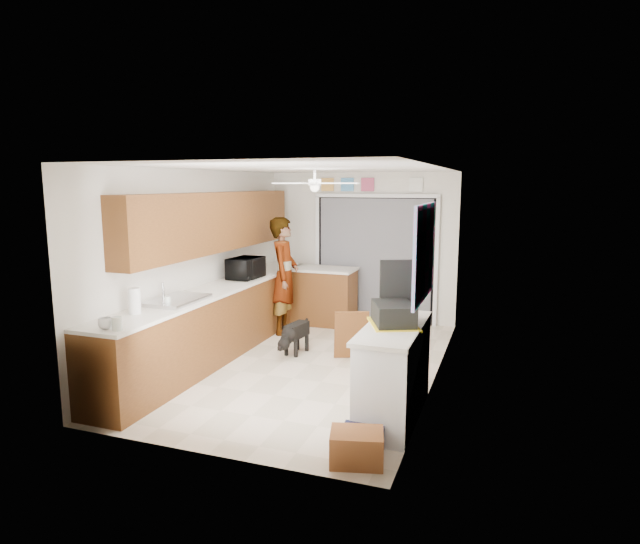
% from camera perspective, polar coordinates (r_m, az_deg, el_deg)
% --- Properties ---
extents(floor, '(5.00, 5.00, 0.00)m').
position_cam_1_polar(floor, '(7.05, -1.11, -9.77)').
color(floor, beige).
rests_on(floor, ground).
extents(ceiling, '(5.00, 5.00, 0.00)m').
position_cam_1_polar(ceiling, '(6.66, -1.17, 11.00)').
color(ceiling, white).
rests_on(ceiling, ground).
extents(wall_back, '(3.20, 0.00, 3.20)m').
position_cam_1_polar(wall_back, '(9.10, 4.44, 2.65)').
color(wall_back, silver).
rests_on(wall_back, ground).
extents(wall_front, '(3.20, 0.00, 3.20)m').
position_cam_1_polar(wall_front, '(4.54, -12.40, -4.39)').
color(wall_front, silver).
rests_on(wall_front, ground).
extents(wall_left, '(0.00, 5.00, 5.00)m').
position_cam_1_polar(wall_left, '(7.45, -12.72, 0.96)').
color(wall_left, silver).
rests_on(wall_left, ground).
extents(wall_right, '(0.00, 5.00, 5.00)m').
position_cam_1_polar(wall_right, '(6.36, 12.47, -0.45)').
color(wall_right, silver).
rests_on(wall_right, ground).
extents(left_base_cabinets, '(0.60, 4.80, 0.90)m').
position_cam_1_polar(left_base_cabinets, '(7.46, -10.54, -5.24)').
color(left_base_cabinets, brown).
rests_on(left_base_cabinets, floor).
extents(left_countertop, '(0.62, 4.80, 0.04)m').
position_cam_1_polar(left_countertop, '(7.35, -10.59, -1.70)').
color(left_countertop, white).
rests_on(left_countertop, left_base_cabinets).
extents(upper_cabinets, '(0.32, 4.00, 0.80)m').
position_cam_1_polar(upper_cabinets, '(7.48, -11.02, 5.29)').
color(upper_cabinets, brown).
rests_on(upper_cabinets, wall_left).
extents(sink_basin, '(0.50, 0.76, 0.06)m').
position_cam_1_polar(sink_basin, '(6.52, -15.00, -2.97)').
color(sink_basin, silver).
rests_on(sink_basin, left_countertop).
extents(faucet, '(0.03, 0.03, 0.22)m').
position_cam_1_polar(faucet, '(6.61, -16.40, -2.02)').
color(faucet, silver).
rests_on(faucet, left_countertop).
extents(peninsula_base, '(1.00, 0.60, 0.90)m').
position_cam_1_polar(peninsula_base, '(8.91, 0.42, -2.69)').
color(peninsula_base, brown).
rests_on(peninsula_base, floor).
extents(peninsula_top, '(1.04, 0.64, 0.04)m').
position_cam_1_polar(peninsula_top, '(8.82, 0.42, 0.30)').
color(peninsula_top, white).
rests_on(peninsula_top, peninsula_base).
extents(back_opening_recess, '(2.00, 0.06, 2.10)m').
position_cam_1_polar(back_opening_recess, '(9.04, 5.90, 1.31)').
color(back_opening_recess, black).
rests_on(back_opening_recess, wall_back).
extents(curtain_panel, '(1.90, 0.03, 2.05)m').
position_cam_1_polar(curtain_panel, '(9.00, 5.84, 1.27)').
color(curtain_panel, gray).
rests_on(curtain_panel, wall_back).
extents(door_trim_left, '(0.06, 0.04, 2.10)m').
position_cam_1_polar(door_trim_left, '(9.30, -0.26, 1.58)').
color(door_trim_left, white).
rests_on(door_trim_left, wall_back).
extents(door_trim_right, '(0.06, 0.04, 2.10)m').
position_cam_1_polar(door_trim_right, '(8.83, 12.30, 0.95)').
color(door_trim_right, white).
rests_on(door_trim_right, wall_back).
extents(door_trim_head, '(2.10, 0.04, 0.06)m').
position_cam_1_polar(door_trim_head, '(8.92, 5.97, 8.10)').
color(door_trim_head, white).
rests_on(door_trim_head, wall_back).
extents(header_frame_0, '(0.22, 0.02, 0.22)m').
position_cam_1_polar(header_frame_0, '(9.19, 0.81, 9.31)').
color(header_frame_0, gold).
rests_on(header_frame_0, wall_back).
extents(header_frame_1, '(0.22, 0.02, 0.22)m').
position_cam_1_polar(header_frame_1, '(9.08, 2.93, 9.30)').
color(header_frame_1, '#5099D5').
rests_on(header_frame_1, wall_back).
extents(header_frame_2, '(0.22, 0.02, 0.22)m').
position_cam_1_polar(header_frame_2, '(8.99, 5.10, 9.27)').
color(header_frame_2, '#BB4669').
rests_on(header_frame_2, wall_back).
extents(header_frame_4, '(0.22, 0.02, 0.22)m').
position_cam_1_polar(header_frame_4, '(8.82, 10.20, 9.16)').
color(header_frame_4, white).
rests_on(header_frame_4, wall_back).
extents(route66_sign, '(0.22, 0.02, 0.26)m').
position_cam_1_polar(route66_sign, '(9.30, -1.26, 9.31)').
color(route66_sign, silver).
rests_on(route66_sign, wall_back).
extents(right_counter_base, '(0.50, 1.40, 0.90)m').
position_cam_1_polar(right_counter_base, '(5.46, 7.89, -10.67)').
color(right_counter_base, white).
rests_on(right_counter_base, floor).
extents(right_counter_top, '(0.54, 1.44, 0.04)m').
position_cam_1_polar(right_counter_top, '(5.31, 7.90, -5.90)').
color(right_counter_top, white).
rests_on(right_counter_top, right_counter_base).
extents(abstract_painting, '(0.03, 1.15, 0.95)m').
position_cam_1_polar(abstract_painting, '(5.33, 11.05, 2.06)').
color(abstract_painting, '#FF5DCF').
rests_on(abstract_painting, wall_right).
extents(ceiling_fan, '(1.14, 1.14, 0.24)m').
position_cam_1_polar(ceiling_fan, '(6.85, -0.57, 9.45)').
color(ceiling_fan, white).
rests_on(ceiling_fan, ceiling).
extents(microwave, '(0.40, 0.57, 0.31)m').
position_cam_1_polar(microwave, '(7.90, -7.92, 0.42)').
color(microwave, black).
rests_on(microwave, left_countertop).
extents(cup, '(0.15, 0.15, 0.11)m').
position_cam_1_polar(cup, '(5.52, -21.92, -5.12)').
color(cup, white).
rests_on(cup, left_countertop).
extents(jar_a, '(0.10, 0.10, 0.13)m').
position_cam_1_polar(jar_a, '(5.43, -20.85, -5.17)').
color(jar_a, silver).
rests_on(jar_a, left_countertop).
extents(jar_b, '(0.09, 0.09, 0.10)m').
position_cam_1_polar(jar_b, '(6.34, -15.97, -3.01)').
color(jar_b, silver).
rests_on(jar_b, left_countertop).
extents(paper_towel_roll, '(0.15, 0.15, 0.28)m').
position_cam_1_polar(paper_towel_roll, '(6.04, -19.18, -2.93)').
color(paper_towel_roll, white).
rests_on(paper_towel_roll, left_countertop).
extents(suitcase, '(0.54, 0.60, 0.21)m').
position_cam_1_polar(suitcase, '(5.34, 7.84, -4.42)').
color(suitcase, black).
rests_on(suitcase, right_counter_top).
extents(suitcase_rim, '(0.63, 0.71, 0.02)m').
position_cam_1_polar(suitcase_rim, '(5.37, 7.82, -5.57)').
color(suitcase_rim, yellow).
rests_on(suitcase_rim, suitcase).
extents(suitcase_lid, '(0.40, 0.19, 0.50)m').
position_cam_1_polar(suitcase_lid, '(5.57, 8.51, -1.24)').
color(suitcase_lid, black).
rests_on(suitcase_lid, suitcase).
extents(cardboard_box, '(0.51, 0.43, 0.28)m').
position_cam_1_polar(cardboard_box, '(4.71, 3.93, -18.15)').
color(cardboard_box, '#9F5432').
rests_on(cardboard_box, floor).
extents(navy_crate, '(0.38, 0.33, 0.22)m').
position_cam_1_polar(navy_crate, '(4.88, 4.53, -17.52)').
color(navy_crate, '#151935').
rests_on(navy_crate, floor).
extents(cabinet_door_panel, '(0.48, 0.33, 0.67)m').
position_cam_1_polar(cabinet_door_panel, '(7.14, 3.35, -6.70)').
color(cabinet_door_panel, brown).
rests_on(cabinet_door_panel, floor).
extents(man, '(0.56, 0.73, 1.81)m').
position_cam_1_polar(man, '(8.29, -3.85, -0.40)').
color(man, white).
rests_on(man, floor).
extents(dog, '(0.35, 0.64, 0.48)m').
position_cam_1_polar(dog, '(7.41, -2.51, -6.88)').
color(dog, black).
rests_on(dog, floor).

